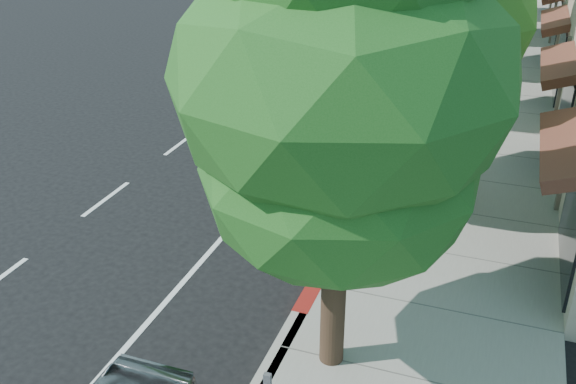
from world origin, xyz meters
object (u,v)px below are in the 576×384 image
at_px(dark_sedan, 386,111).
at_px(white_pickup, 402,51).
at_px(bicycle, 318,220).
at_px(silver_suv, 357,114).
at_px(street_tree_1, 415,19).
at_px(pedestrian, 450,160).
at_px(dark_suv_far, 447,16).
at_px(cyclist, 307,211).
at_px(street_tree_0, 342,88).

height_order(dark_sedan, white_pickup, white_pickup).
relative_size(bicycle, silver_suv, 0.32).
xyz_separation_m(street_tree_1, pedestrian, (1.01, 1.16, -3.64)).
xyz_separation_m(white_pickup, pedestrian, (3.29, -11.39, 0.21)).
height_order(white_pickup, dark_suv_far, dark_suv_far).
height_order(cyclist, silver_suv, silver_suv).
relative_size(cyclist, white_pickup, 0.32).
bearing_deg(silver_suv, dark_sedan, 60.25).
bearing_deg(cyclist, street_tree_0, -166.72).
bearing_deg(white_pickup, dark_sedan, -86.00).
height_order(street_tree_0, bicycle, street_tree_0).
bearing_deg(pedestrian, silver_suv, -63.51).
bearing_deg(street_tree_0, white_pickup, 97.02).
relative_size(dark_sedan, pedestrian, 2.49).
height_order(silver_suv, white_pickup, silver_suv).
relative_size(street_tree_1, dark_sedan, 1.86).
relative_size(street_tree_1, white_pickup, 1.45).
relative_size(street_tree_0, cyclist, 4.69).
bearing_deg(silver_suv, street_tree_0, -75.18).
distance_m(bicycle, silver_suv, 6.21).
xyz_separation_m(silver_suv, dark_sedan, (0.68, 1.06, -0.19)).
distance_m(cyclist, dark_suv_far, 22.54).
height_order(street_tree_0, pedestrian, street_tree_0).
relative_size(street_tree_1, silver_suv, 1.23).
height_order(street_tree_1, silver_suv, street_tree_1).
xyz_separation_m(silver_suv, white_pickup, (-0.20, 8.56, -0.10)).
bearing_deg(street_tree_1, cyclist, -123.60).
bearing_deg(cyclist, street_tree_1, -44.33).
bearing_deg(white_pickup, pedestrian, -76.62).
bearing_deg(cyclist, dark_suv_far, -11.24).
relative_size(street_tree_1, bicycle, 3.82).
height_order(street_tree_1, dark_suv_far, street_tree_1).
height_order(street_tree_0, dark_sedan, street_tree_0).
height_order(street_tree_1, white_pickup, street_tree_1).
relative_size(cyclist, pedestrian, 1.01).
height_order(street_tree_0, silver_suv, street_tree_0).
xyz_separation_m(cyclist, silver_suv, (-0.48, 6.41, 0.03)).
bearing_deg(bicycle, cyclist, 128.44).
distance_m(street_tree_0, white_pickup, 19.14).
xyz_separation_m(street_tree_1, dark_sedan, (-1.40, 5.06, -3.94)).
xyz_separation_m(dark_sedan, white_pickup, (-0.89, 7.50, 0.09)).
bearing_deg(dark_sedan, cyclist, -89.22).
relative_size(street_tree_0, white_pickup, 1.48).
bearing_deg(street_tree_1, white_pickup, 100.31).
xyz_separation_m(street_tree_0, dark_suv_far, (-1.40, 26.13, -3.97)).
bearing_deg(dark_suv_far, street_tree_0, -81.84).
bearing_deg(dark_sedan, street_tree_1, -72.23).
xyz_separation_m(dark_sedan, pedestrian, (2.41, -3.90, 0.30)).
relative_size(street_tree_1, pedestrian, 4.64).
distance_m(street_tree_0, dark_suv_far, 26.47).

